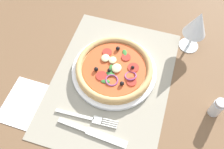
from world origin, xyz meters
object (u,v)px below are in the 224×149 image
object	(u,v)px
plate	(114,71)
pepper_shaker	(217,108)
knife	(93,133)
napkin	(27,104)
fork	(90,118)
pizza	(115,68)
wine_glass	(197,25)

from	to	relation	value
plate	pepper_shaker	world-z (taller)	pepper_shaker
knife	napkin	size ratio (longest dim) A/B	1.35
fork	napkin	world-z (taller)	fork
pizza	pepper_shaker	xyz separation A→B (cm)	(4.38, 30.60, 0.47)
pepper_shaker	fork	bearing A→B (deg)	-69.64
fork	pepper_shaker	world-z (taller)	pepper_shaker
pizza	napkin	size ratio (longest dim) A/B	1.58
knife	wine_glass	size ratio (longest dim) A/B	1.35
wine_glass	napkin	world-z (taller)	wine_glass
fork	pizza	bearing A→B (deg)	79.76
fork	wine_glass	xyz separation A→B (cm)	(-34.14, 22.83, 9.48)
napkin	fork	bearing A→B (deg)	92.54
plate	pizza	xyz separation A→B (cm)	(0.01, 0.02, 1.73)
napkin	plate	bearing A→B (deg)	129.48
knife	napkin	xyz separation A→B (cm)	(-2.74, -21.05, -0.47)
pizza	knife	xyz separation A→B (cm)	(20.15, -0.11, -2.13)
pepper_shaker	plate	bearing A→B (deg)	-98.16
fork	pepper_shaker	size ratio (longest dim) A/B	2.69
knife	napkin	distance (cm)	21.23
plate	pizza	size ratio (longest dim) A/B	1.11
pizza	knife	bearing A→B (deg)	-0.31
plate	napkin	bearing A→B (deg)	-50.52
napkin	pepper_shaker	xyz separation A→B (cm)	(-13.03, 51.75, 3.07)
wine_glass	pepper_shaker	xyz separation A→B (cm)	(21.95, 10.01, -6.84)
fork	knife	distance (cm)	4.17
pizza	wine_glass	bearing A→B (deg)	130.48
pizza	pepper_shaker	bearing A→B (deg)	81.85
napkin	pepper_shaker	distance (cm)	53.46
pizza	fork	distance (cm)	16.86
knife	plate	bearing A→B (deg)	93.64
plate	pizza	distance (cm)	1.73
plate	fork	distance (cm)	16.73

